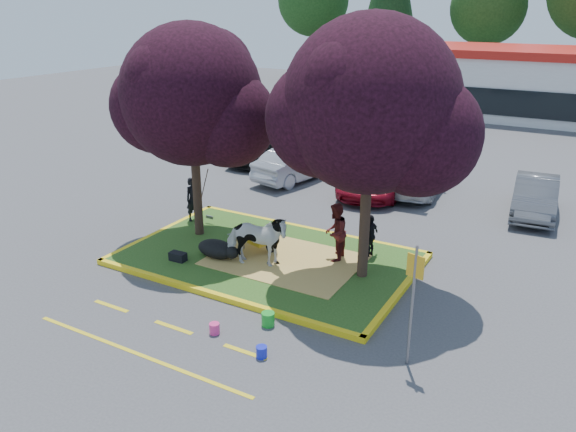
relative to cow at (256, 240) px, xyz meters
The scene contains 31 objects.
ground 1.16m from the cow, 97.11° to the left, with size 90.00×90.00×0.00m, color #424244.
median_island 1.10m from the cow, 97.11° to the left, with size 8.00×5.00×0.15m, color #265019.
curb_near 2.06m from the cow, 92.68° to the right, with size 8.30×0.16×0.15m, color yellow.
curb_far 3.39m from the cow, 91.53° to the left, with size 8.30×0.16×0.15m, color yellow.
curb_left 4.31m from the cow, behind, with size 0.16×5.30×0.15m, color yellow.
curb_right 4.14m from the cow, 10.01° to the left, with size 0.16×5.30×0.15m, color yellow.
straw_bedding 1.16m from the cow, 53.99° to the left, with size 4.20×3.00×0.01m, color #E1BC5C.
tree_purple_left 4.61m from the cow, 159.27° to the left, with size 5.06×4.20×6.51m.
tree_purple_right 4.70m from the cow, 17.35° to the left, with size 5.30×4.40×6.82m.
fire_lane_stripe_a 4.17m from the cow, 120.85° to the right, with size 1.10×0.12×0.01m, color yellow.
fire_lane_stripe_b 3.61m from the cow, 91.44° to the right, with size 1.10×0.12×0.01m, color yellow.
fire_lane_stripe_c 4.09m from the cow, 61.32° to the right, with size 1.10×0.12×0.01m, color yellow.
fire_lane_long 4.78m from the cow, 91.07° to the right, with size 6.00×0.10×0.01m, color yellow.
retail_building 28.78m from the cow, 86.19° to the left, with size 20.40×8.40×4.40m.
cow is the anchor object (origin of this frame).
calf 1.42m from the cow, behind, with size 1.22×0.69×0.53m, color black.
handler 4.27m from the cow, 152.40° to the left, with size 0.55×0.36×1.49m, color black.
visitor_a 2.27m from the cow, 39.98° to the left, with size 0.83×0.64×1.70m, color #4E1616.
visitor_b 3.34m from the cow, 41.15° to the left, with size 0.75×0.31×1.28m, color black.
wheelbarrow 1.20m from the cow, 122.91° to the left, with size 1.62×0.77×0.61m.
gear_bag_dark 2.40m from the cow, 158.93° to the right, with size 0.49×0.27×0.25m, color black.
gear_bag_green 1.82m from the cow, behind, with size 0.40×0.25×0.21m, color black.
sign_post 5.59m from the cow, 23.04° to the right, with size 0.37×0.12×2.69m.
bucket_green 3.02m from the cow, 52.48° to the right, with size 0.31×0.31×0.33m, color green.
bucket_pink 3.44m from the cow, 74.44° to the right, with size 0.24×0.24×0.26m, color #F23585.
bucket_blue 4.25m from the cow, 56.22° to the right, with size 0.24×0.24×0.26m, color #1925CC.
car_black 11.75m from the cow, 120.92° to the left, with size 1.85×4.59×1.56m, color black.
car_silver 8.87m from the cow, 111.15° to the left, with size 1.50×4.30×1.42m, color #A2A5AA.
car_red 8.31m from the cow, 88.17° to the left, with size 2.25×4.87×1.35m, color maroon.
car_white 9.44m from the cow, 78.97° to the left, with size 1.88×4.62×1.34m, color silver.
car_grey 10.68m from the cow, 54.68° to the left, with size 1.43×4.10×1.35m, color #53565A.
Camera 1 is at (7.89, -12.73, 7.07)m, focal length 35.00 mm.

